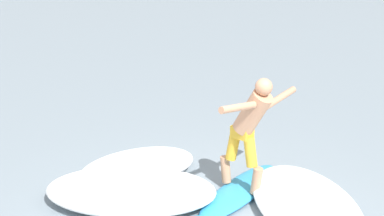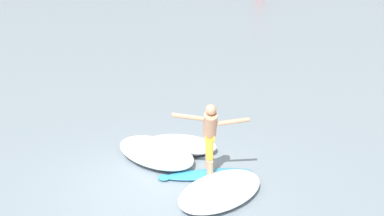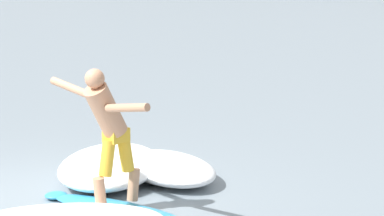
{
  "view_description": "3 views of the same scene",
  "coord_description": "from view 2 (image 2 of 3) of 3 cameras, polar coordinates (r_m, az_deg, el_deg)",
  "views": [
    {
      "loc": [
        -5.13,
        -2.09,
        3.62
      ],
      "look_at": [
        1.23,
        0.81,
        1.13
      ],
      "focal_mm": 50.0,
      "sensor_mm": 36.0,
      "label": 1
    },
    {
      "loc": [
        -2.67,
        -9.75,
        5.01
      ],
      "look_at": [
        1.09,
        0.97,
        1.27
      ],
      "focal_mm": 50.0,
      "sensor_mm": 36.0,
      "label": 2
    },
    {
      "loc": [
        6.32,
        -8.74,
        3.17
      ],
      "look_at": [
        1.29,
        1.78,
        0.95
      ],
      "focal_mm": 85.0,
      "sensor_mm": 36.0,
      "label": 3
    }
  ],
  "objects": [
    {
      "name": "wave_foam_beside",
      "position": [
        12.88,
        -1.18,
        -3.91
      ],
      "size": [
        2.05,
        1.91,
        0.32
      ],
      "color": "white",
      "rests_on": "ground"
    },
    {
      "name": "ground_plane",
      "position": [
        11.28,
        -3.65,
        -8.19
      ],
      "size": [
        200.0,
        200.0,
        0.0
      ],
      "primitive_type": "plane",
      "color": "gray"
    },
    {
      "name": "wave_foam_at_tail",
      "position": [
        10.77,
        3.06,
        -8.78
      ],
      "size": [
        2.54,
        2.3,
        0.26
      ],
      "color": "white",
      "rests_on": "ground"
    },
    {
      "name": "surfboard",
      "position": [
        11.62,
        1.65,
        -7.09
      ],
      "size": [
        2.11,
        0.85,
        0.23
      ],
      "color": "#3297C8",
      "rests_on": "ground"
    },
    {
      "name": "wave_foam_at_nose",
      "position": [
        12.42,
        -3.88,
        -4.73
      ],
      "size": [
        2.02,
        2.6,
        0.36
      ],
      "color": "white",
      "rests_on": "ground"
    },
    {
      "name": "surfer",
      "position": [
        11.11,
        1.93,
        -2.6
      ],
      "size": [
        1.55,
        0.9,
        1.64
      ],
      "color": "tan",
      "rests_on": "surfboard"
    }
  ]
}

